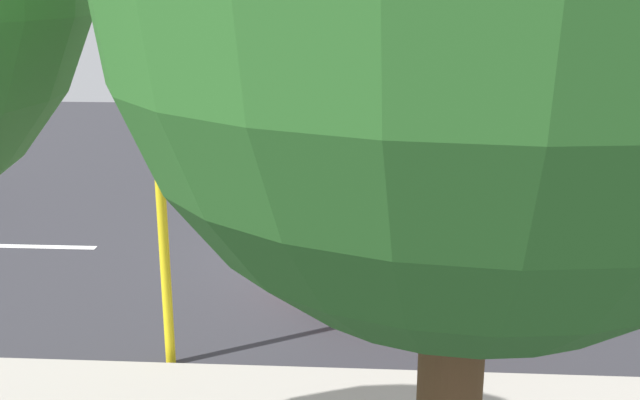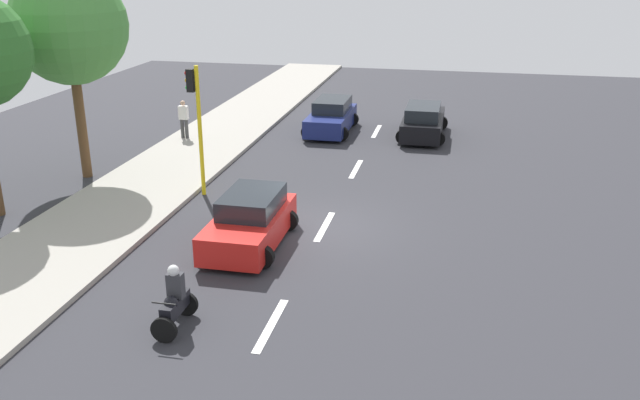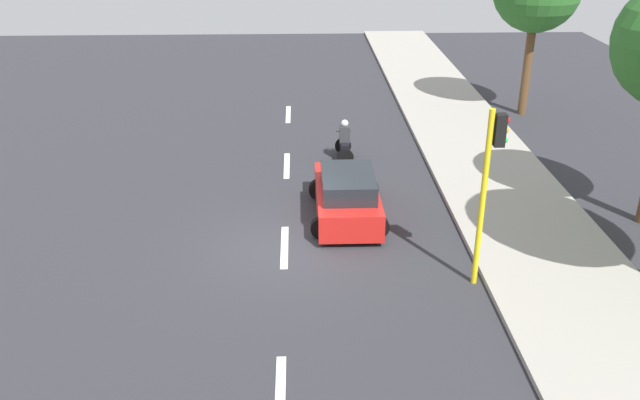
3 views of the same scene
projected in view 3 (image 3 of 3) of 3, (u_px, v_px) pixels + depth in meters
name	position (u px, v px, depth m)	size (l,w,h in m)	color
ground_plane	(285.00, 249.00, 18.58)	(40.00, 60.00, 0.10)	#2D2D33
sidewalk	(537.00, 240.00, 18.74)	(4.00, 60.00, 0.15)	#9E998E
lane_stripe_north	(280.00, 396.00, 13.11)	(0.20, 2.40, 0.01)	white
lane_stripe_mid	(285.00, 247.00, 18.55)	(0.20, 2.40, 0.01)	white
lane_stripe_south	(287.00, 166.00, 24.00)	(0.20, 2.40, 0.01)	white
lane_stripe_far_south	(288.00, 114.00, 29.44)	(0.20, 2.40, 0.01)	white
car_red	(347.00, 196.00, 19.92)	(2.22, 4.04, 1.52)	red
motorcycle	(344.00, 143.00, 24.28)	(0.60, 1.30, 1.53)	black
traffic_light_corner	(490.00, 174.00, 15.67)	(0.49, 0.24, 4.50)	yellow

